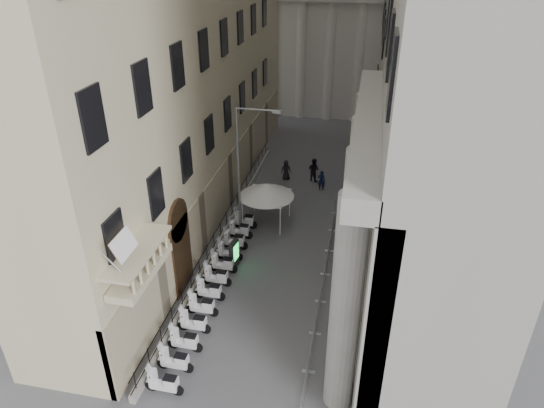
{
  "coord_description": "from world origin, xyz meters",
  "views": [
    {
      "loc": [
        4.34,
        -8.55,
        17.46
      ],
      "look_at": [
        -0.36,
        14.59,
        4.5
      ],
      "focal_mm": 32.0,
      "sensor_mm": 36.0,
      "label": 1
    }
  ],
  "objects_px": {
    "security_tent": "(265,189)",
    "street_lamp": "(244,162)",
    "pedestrian_b": "(314,170)",
    "info_kiosk": "(234,254)",
    "scooter_0": "(166,392)",
    "pedestrian_a": "(321,180)"
  },
  "relations": [
    {
      "from": "pedestrian_a",
      "to": "security_tent",
      "type": "bearing_deg",
      "value": 64.85
    },
    {
      "from": "scooter_0",
      "to": "security_tent",
      "type": "xyz_separation_m",
      "value": [
        1.24,
        15.14,
        2.55
      ]
    },
    {
      "from": "security_tent",
      "to": "street_lamp",
      "type": "bearing_deg",
      "value": -122.37
    },
    {
      "from": "pedestrian_b",
      "to": "info_kiosk",
      "type": "bearing_deg",
      "value": 103.6
    },
    {
      "from": "scooter_0",
      "to": "street_lamp",
      "type": "relative_size",
      "value": 0.17
    },
    {
      "from": "info_kiosk",
      "to": "pedestrian_b",
      "type": "height_order",
      "value": "pedestrian_b"
    },
    {
      "from": "scooter_0",
      "to": "street_lamp",
      "type": "height_order",
      "value": "street_lamp"
    },
    {
      "from": "street_lamp",
      "to": "pedestrian_a",
      "type": "bearing_deg",
      "value": 60.13
    },
    {
      "from": "street_lamp",
      "to": "pedestrian_b",
      "type": "height_order",
      "value": "street_lamp"
    },
    {
      "from": "street_lamp",
      "to": "info_kiosk",
      "type": "relative_size",
      "value": 4.75
    },
    {
      "from": "scooter_0",
      "to": "pedestrian_b",
      "type": "distance_m",
      "value": 22.73
    },
    {
      "from": "info_kiosk",
      "to": "security_tent",
      "type": "bearing_deg",
      "value": 92.07
    },
    {
      "from": "scooter_0",
      "to": "pedestrian_b",
      "type": "relative_size",
      "value": 0.77
    },
    {
      "from": "scooter_0",
      "to": "pedestrian_b",
      "type": "bearing_deg",
      "value": -8.57
    },
    {
      "from": "info_kiosk",
      "to": "pedestrian_b",
      "type": "relative_size",
      "value": 0.94
    },
    {
      "from": "security_tent",
      "to": "info_kiosk",
      "type": "bearing_deg",
      "value": -97.27
    },
    {
      "from": "security_tent",
      "to": "street_lamp",
      "type": "xyz_separation_m",
      "value": [
        -1.03,
        -1.62,
        2.66
      ]
    },
    {
      "from": "security_tent",
      "to": "info_kiosk",
      "type": "xyz_separation_m",
      "value": [
        -0.71,
        -5.6,
        -1.63
      ]
    },
    {
      "from": "street_lamp",
      "to": "info_kiosk",
      "type": "bearing_deg",
      "value": -85.12
    },
    {
      "from": "scooter_0",
      "to": "security_tent",
      "type": "bearing_deg",
      "value": -3.93
    },
    {
      "from": "scooter_0",
      "to": "pedestrian_b",
      "type": "height_order",
      "value": "pedestrian_b"
    },
    {
      "from": "info_kiosk",
      "to": "pedestrian_b",
      "type": "distance_m",
      "value": 13.24
    }
  ]
}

